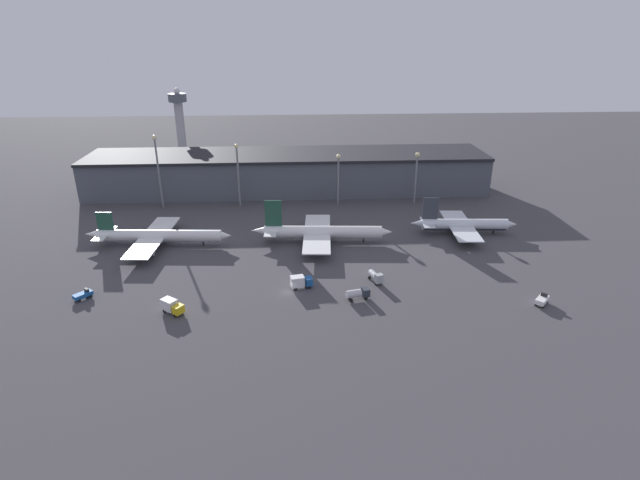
{
  "coord_description": "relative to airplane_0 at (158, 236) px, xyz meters",
  "views": [
    {
      "loc": [
        1.72,
        -119.01,
        66.01
      ],
      "look_at": [
        9.79,
        21.51,
        6.0
      ],
      "focal_mm": 28.0,
      "sensor_mm": 36.0,
      "label": 1
    }
  ],
  "objects": [
    {
      "name": "lamp_post_1",
      "position": [
        23.31,
        38.06,
        12.69
      ],
      "size": [
        1.8,
        1.8,
        25.19
      ],
      "color": "slate",
      "rests_on": "ground"
    },
    {
      "name": "service_vehicle_2",
      "position": [
        108.24,
        -44.37,
        -2.04
      ],
      "size": [
        4.85,
        4.95,
        2.74
      ],
      "rotation": [
        0.0,
        0.0,
        0.81
      ],
      "color": "white",
      "rests_on": "ground"
    },
    {
      "name": "service_vehicle_3",
      "position": [
        67.22,
        -29.65,
        -1.63
      ],
      "size": [
        3.75,
        6.09,
        3.23
      ],
      "rotation": [
        0.0,
        0.0,
        -1.24
      ],
      "color": "#9EA3A8",
      "rests_on": "ground"
    },
    {
      "name": "lamp_post_3",
      "position": [
        94.0,
        38.06,
        10.31
      ],
      "size": [
        1.8,
        1.8,
        20.91
      ],
      "color": "slate",
      "rests_on": "ground"
    },
    {
      "name": "ground",
      "position": [
        42.73,
        -34.23,
        -3.32
      ],
      "size": [
        600.0,
        600.0,
        0.0
      ],
      "primitive_type": "plane",
      "color": "#423F44"
    },
    {
      "name": "service_vehicle_4",
      "position": [
        60.94,
        -38.99,
        -1.63
      ],
      "size": [
        6.57,
        3.57,
        2.84
      ],
      "rotation": [
        0.0,
        0.0,
        0.23
      ],
      "color": "#282D38",
      "rests_on": "ground"
    },
    {
      "name": "terminal_building",
      "position": [
        42.73,
        57.83,
        5.0
      ],
      "size": [
        169.55,
        30.01,
        16.56
      ],
      "color": "#4C515B",
      "rests_on": "ground"
    },
    {
      "name": "service_vehicle_5",
      "position": [
        -11.34,
        -34.7,
        -2.11
      ],
      "size": [
        4.78,
        4.95,
        2.59
      ],
      "rotation": [
        0.0,
        0.0,
        0.83
      ],
      "color": "#195199",
      "rests_on": "ground"
    },
    {
      "name": "airplane_0",
      "position": [
        0.0,
        0.0,
        0.0
      ],
      "size": [
        48.2,
        36.14,
        11.48
      ],
      "rotation": [
        0.0,
        0.0,
        -0.07
      ],
      "color": "white",
      "rests_on": "ground"
    },
    {
      "name": "lamp_post_0",
      "position": [
        -7.24,
        38.06,
        14.67
      ],
      "size": [
        1.8,
        1.8,
        28.83
      ],
      "color": "slate",
      "rests_on": "ground"
    },
    {
      "name": "service_vehicle_0",
      "position": [
        46.04,
        -31.99,
        -1.34
      ],
      "size": [
        6.31,
        3.74,
        3.6
      ],
      "rotation": [
        0.0,
        0.0,
        0.2
      ],
      "color": "#195199",
      "rests_on": "ground"
    },
    {
      "name": "service_vehicle_1",
      "position": [
        13.6,
        -43.14,
        -1.37
      ],
      "size": [
        6.45,
        5.77,
        3.53
      ],
      "rotation": [
        0.0,
        0.0,
        -0.65
      ],
      "color": "gold",
      "rests_on": "ground"
    },
    {
      "name": "control_tower",
      "position": [
        -12.25,
        108.13,
        19.24
      ],
      "size": [
        9.0,
        9.0,
        38.57
      ],
      "color": "#99999E",
      "rests_on": "ground"
    },
    {
      "name": "lamp_post_2",
      "position": [
        62.71,
        38.06,
        10.14
      ],
      "size": [
        1.8,
        1.8,
        20.62
      ],
      "color": "slate",
      "rests_on": "ground"
    },
    {
      "name": "airplane_2",
      "position": [
        103.1,
        4.11,
        0.06
      ],
      "size": [
        37.0,
        29.84,
        13.07
      ],
      "rotation": [
        0.0,
        0.0,
        -0.07
      ],
      "color": "silver",
      "rests_on": "ground"
    },
    {
      "name": "airplane_1",
      "position": [
        53.65,
        -0.39,
        0.23
      ],
      "size": [
        46.85,
        34.71,
        14.59
      ],
      "rotation": [
        0.0,
        0.0,
        -0.07
      ],
      "color": "white",
      "rests_on": "ground"
    }
  ]
}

